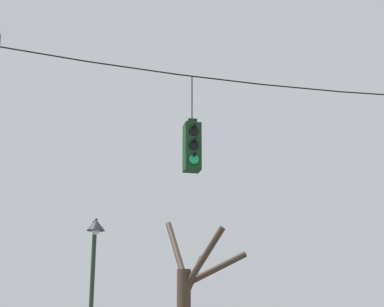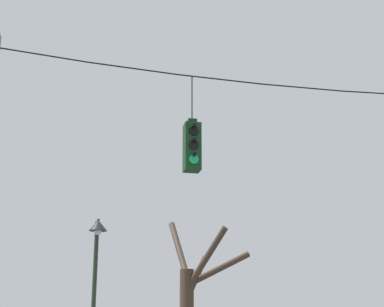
{
  "view_description": "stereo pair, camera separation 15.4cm",
  "coord_description": "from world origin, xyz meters",
  "views": [
    {
      "loc": [
        -5.16,
        -11.09,
        1.65
      ],
      "look_at": [
        -2.56,
        0.41,
        5.19
      ],
      "focal_mm": 55.0,
      "sensor_mm": 36.0,
      "label": 1
    },
    {
      "loc": [
        -5.01,
        -11.12,
        1.65
      ],
      "look_at": [
        -2.56,
        0.41,
        5.19
      ],
      "focal_mm": 55.0,
      "sensor_mm": 36.0,
      "label": 2
    }
  ],
  "objects": [
    {
      "name": "bare_tree",
      "position": [
        -1.08,
        7.54,
        2.44
      ],
      "size": [
        2.41,
        2.95,
        5.28
      ],
      "color": "#423326",
      "rests_on": "ground_plane"
    },
    {
      "name": "street_lamp",
      "position": [
        -4.23,
        4.93,
        3.42
      ],
      "size": [
        0.49,
        0.84,
        4.52
      ],
      "color": "#233323",
      "rests_on": "ground_plane"
    },
    {
      "name": "span_wire",
      "position": [
        0.0,
        0.41,
        7.01
      ],
      "size": [
        13.46,
        0.03,
        0.34
      ],
      "color": "black"
    },
    {
      "name": "traffic_light_near_right_pole",
      "position": [
        -2.56,
        0.4,
        5.34
      ],
      "size": [
        0.34,
        0.46,
        2.14
      ],
      "color": "#143819"
    }
  ]
}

